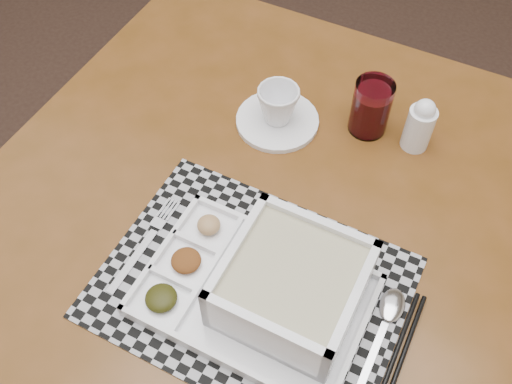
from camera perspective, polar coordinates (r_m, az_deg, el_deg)
floor at (r=1.90m, az=-24.16°, el=-7.39°), size 5.00×5.00×0.00m
dining_table at (r=0.97m, az=2.60°, el=-6.44°), size 1.12×1.12×0.77m
placemat at (r=0.85m, az=-0.47°, el=-9.49°), size 0.46×0.37×0.00m
serving_tray at (r=0.80m, az=2.46°, el=-9.53°), size 0.34×0.25×0.10m
fork at (r=0.90m, az=-11.06°, el=-4.89°), size 0.03×0.19×0.00m
spoon at (r=0.85m, az=13.18°, el=-11.70°), size 0.04×0.18×0.01m
chopsticks at (r=0.82m, az=13.65°, el=-16.80°), size 0.04×0.24×0.01m
saucer at (r=1.04m, az=2.15°, el=7.14°), size 0.15×0.15×0.01m
cup at (r=1.01m, az=2.22°, el=8.69°), size 0.09×0.09×0.07m
juice_glass at (r=1.02m, az=11.39°, el=8.16°), size 0.07×0.07×0.10m
creamer_bottle at (r=1.01m, az=16.06°, el=6.47°), size 0.05×0.05×0.10m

